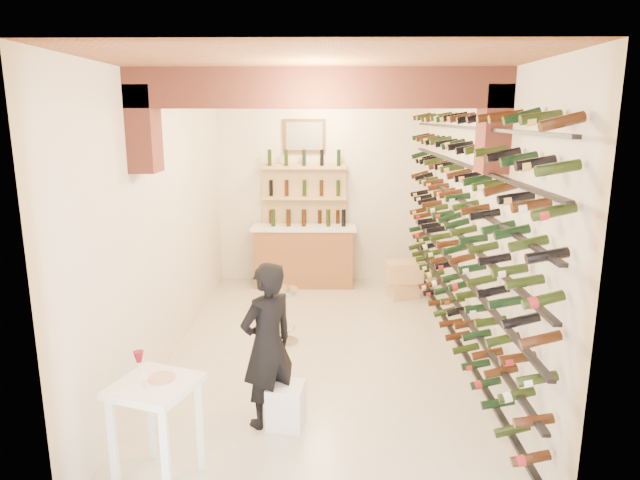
{
  "coord_description": "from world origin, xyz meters",
  "views": [
    {
      "loc": [
        0.1,
        -6.23,
        2.77
      ],
      "look_at": [
        0.0,
        0.3,
        1.3
      ],
      "focal_mm": 30.95,
      "sensor_mm": 36.0,
      "label": 1
    }
  ],
  "objects_px": {
    "wine_rack": "(453,225)",
    "tasting_table": "(156,400)",
    "white_stool": "(286,405)",
    "person": "(268,345)",
    "crate_lower": "(403,289)",
    "chrome_barstool": "(284,312)",
    "back_counter": "(304,254)"
  },
  "relations": [
    {
      "from": "back_counter",
      "to": "crate_lower",
      "type": "bearing_deg",
      "value": -22.6
    },
    {
      "from": "person",
      "to": "tasting_table",
      "type": "bearing_deg",
      "value": 4.81
    },
    {
      "from": "person",
      "to": "crate_lower",
      "type": "bearing_deg",
      "value": -158.22
    },
    {
      "from": "wine_rack",
      "to": "back_counter",
      "type": "xyz_separation_m",
      "value": [
        -1.83,
        2.65,
        -1.02
      ]
    },
    {
      "from": "crate_lower",
      "to": "wine_rack",
      "type": "bearing_deg",
      "value": -82.58
    },
    {
      "from": "white_stool",
      "to": "wine_rack",
      "type": "bearing_deg",
      "value": 42.67
    },
    {
      "from": "tasting_table",
      "to": "person",
      "type": "xyz_separation_m",
      "value": [
        0.76,
        0.83,
        0.09
      ]
    },
    {
      "from": "tasting_table",
      "to": "crate_lower",
      "type": "relative_size",
      "value": 2.27
    },
    {
      "from": "person",
      "to": "wine_rack",
      "type": "bearing_deg",
      "value": 176.57
    },
    {
      "from": "back_counter",
      "to": "white_stool",
      "type": "relative_size",
      "value": 4.25
    },
    {
      "from": "back_counter",
      "to": "person",
      "type": "xyz_separation_m",
      "value": [
        -0.14,
        -4.27,
        0.23
      ]
    },
    {
      "from": "tasting_table",
      "to": "person",
      "type": "height_order",
      "value": "person"
    },
    {
      "from": "person",
      "to": "white_stool",
      "type": "bearing_deg",
      "value": 121.7
    },
    {
      "from": "wine_rack",
      "to": "back_counter",
      "type": "height_order",
      "value": "wine_rack"
    },
    {
      "from": "chrome_barstool",
      "to": "crate_lower",
      "type": "relative_size",
      "value": 1.62
    },
    {
      "from": "wine_rack",
      "to": "tasting_table",
      "type": "xyz_separation_m",
      "value": [
        -2.73,
        -2.46,
        -0.87
      ]
    },
    {
      "from": "wine_rack",
      "to": "white_stool",
      "type": "xyz_separation_m",
      "value": [
        -1.81,
        -1.67,
        -1.35
      ]
    },
    {
      "from": "wine_rack",
      "to": "tasting_table",
      "type": "bearing_deg",
      "value": -138.04
    },
    {
      "from": "wine_rack",
      "to": "tasting_table",
      "type": "height_order",
      "value": "wine_rack"
    },
    {
      "from": "white_stool",
      "to": "chrome_barstool",
      "type": "height_order",
      "value": "chrome_barstool"
    },
    {
      "from": "wine_rack",
      "to": "white_stool",
      "type": "height_order",
      "value": "wine_rack"
    },
    {
      "from": "back_counter",
      "to": "tasting_table",
      "type": "bearing_deg",
      "value": -100.02
    },
    {
      "from": "crate_lower",
      "to": "white_stool",
      "type": "bearing_deg",
      "value": -112.95
    },
    {
      "from": "crate_lower",
      "to": "chrome_barstool",
      "type": "bearing_deg",
      "value": -133.67
    },
    {
      "from": "wine_rack",
      "to": "back_counter",
      "type": "relative_size",
      "value": 3.35
    },
    {
      "from": "person",
      "to": "chrome_barstool",
      "type": "relative_size",
      "value": 2.15
    },
    {
      "from": "person",
      "to": "back_counter",
      "type": "bearing_deg",
      "value": -134.78
    },
    {
      "from": "wine_rack",
      "to": "person",
      "type": "relative_size",
      "value": 3.72
    },
    {
      "from": "wine_rack",
      "to": "back_counter",
      "type": "distance_m",
      "value": 3.38
    },
    {
      "from": "white_stool",
      "to": "person",
      "type": "bearing_deg",
      "value": 164.57
    },
    {
      "from": "back_counter",
      "to": "chrome_barstool",
      "type": "height_order",
      "value": "back_counter"
    },
    {
      "from": "tasting_table",
      "to": "chrome_barstool",
      "type": "bearing_deg",
      "value": 92.99
    }
  ]
}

